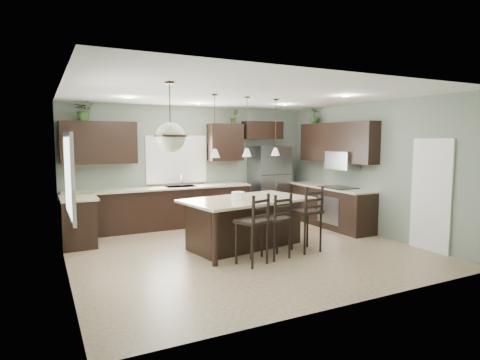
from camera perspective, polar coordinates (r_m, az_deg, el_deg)
name	(u,v)px	position (r m, az deg, el deg)	size (l,w,h in m)	color
ground	(245,250)	(7.47, 0.71, -9.90)	(6.00, 6.00, 0.00)	#9E8466
pantry_door	(431,195)	(8.00, 25.53, -1.96)	(0.04, 0.82, 2.04)	white
window_back	(177,159)	(9.58, -9.01, 2.92)	(1.35, 0.02, 1.00)	white
window_left	(68,176)	(5.61, -23.24, 0.49)	(0.02, 1.10, 1.00)	white
left_return_cabs	(78,222)	(8.25, -22.06, -5.60)	(0.60, 0.90, 0.90)	black
left_return_countertop	(78,198)	(8.18, -22.05, -2.37)	(0.66, 0.96, 0.04)	beige
back_lower_cabs	(162,209)	(9.30, -11.01, -4.03)	(4.20, 0.60, 0.90)	black
back_countertop	(162,188)	(9.22, -11.03, -1.17)	(4.20, 0.66, 0.04)	beige
sink_inset	(181,187)	(9.34, -8.38, -0.93)	(0.70, 0.45, 0.01)	gray
faucet	(181,180)	(9.30, -8.33, -0.07)	(0.02, 0.02, 0.28)	silver
back_upper_left	(99,143)	(9.04, -19.41, 5.02)	(1.55, 0.34, 0.90)	black
back_upper_right	(225,142)	(9.86, -2.09, 5.39)	(0.85, 0.34, 0.90)	black
fridge_header	(263,130)	(10.35, 3.24, 7.07)	(1.05, 0.34, 0.45)	black
right_lower_cabs	(331,207)	(9.56, 12.76, -3.80)	(0.60, 2.35, 0.90)	black
right_countertop	(330,187)	(9.48, 12.73, -1.01)	(0.66, 2.35, 0.04)	beige
cooktop	(338,187)	(9.27, 13.82, -1.03)	(0.58, 0.75, 0.02)	black
wall_oven_front	(328,210)	(9.16, 12.38, -4.21)	(0.01, 0.72, 0.60)	gray
right_upper_cabs	(337,142)	(9.51, 13.57, 5.21)	(0.34, 2.35, 0.90)	black
microwave	(343,160)	(9.28, 14.38, 2.71)	(0.40, 0.75, 0.40)	gray
refrigerator	(269,182)	(10.28, 4.17, -0.33)	(0.90, 0.74, 1.85)	gray
kitchen_island	(247,223)	(7.54, 0.97, -6.13)	(2.33, 1.32, 0.92)	black
serving_dish	(238,196)	(7.33, -0.26, -2.25)	(0.24, 0.24, 0.14)	white
bar_stool_left	(252,229)	(6.49, 1.68, -7.01)	(0.43, 0.43, 1.17)	black
bar_stool_center	(276,226)	(6.88, 5.11, -6.48)	(0.42, 0.42, 1.12)	black
bar_stool_right	(306,219)	(7.35, 9.42, -5.44)	(0.44, 0.44, 1.20)	black
pendant_left	(215,126)	(6.98, -3.61, 7.66)	(0.17, 0.17, 1.10)	white
pendant_center	(247,127)	(7.38, 0.99, 7.57)	(0.17, 0.17, 1.10)	silver
pendant_right	(276,127)	(7.83, 5.09, 7.45)	(0.17, 0.17, 1.10)	silver
chandelier	(170,117)	(5.62, -9.92, 8.78)	(0.45, 0.45, 0.95)	beige
plant_back_left	(84,110)	(8.99, -21.27, 9.26)	(0.40, 0.35, 0.45)	#284A20
plant_back_right	(234,116)	(9.95, -0.81, 9.02)	(0.20, 0.16, 0.36)	#365425
plant_right_wall	(314,116)	(10.15, 10.49, 8.95)	(0.22, 0.22, 0.39)	#254920
room_shell	(245,157)	(7.20, 0.72, 3.23)	(6.00, 6.00, 6.00)	slate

